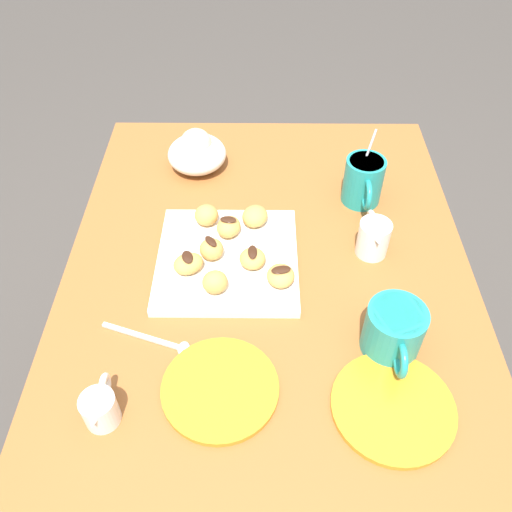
{
  "coord_description": "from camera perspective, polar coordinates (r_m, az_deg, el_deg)",
  "views": [
    {
      "loc": [
        0.68,
        -0.02,
        1.48
      ],
      "look_at": [
        0.0,
        -0.02,
        0.77
      ],
      "focal_mm": 37.03,
      "sensor_mm": 36.0,
      "label": 1
    }
  ],
  "objects": [
    {
      "name": "beignet_2",
      "position": [
        0.96,
        -0.38,
        -0.27
      ],
      "size": [
        0.05,
        0.05,
        0.03
      ],
      "primitive_type": "ellipsoid",
      "rotation": [
        0.0,
        0.0,
        0.09
      ],
      "color": "#D19347",
      "rests_on": "pastry_plate_square"
    },
    {
      "name": "dining_table",
      "position": [
        1.11,
        1.19,
        -5.94
      ],
      "size": [
        0.95,
        0.76,
        0.75
      ],
      "color": "#935628",
      "rests_on": "ground_plane"
    },
    {
      "name": "beignet_3",
      "position": [
        1.02,
        -2.97,
        3.16
      ],
      "size": [
        0.07,
        0.06,
        0.04
      ],
      "primitive_type": "ellipsoid",
      "rotation": [
        0.0,
        0.0,
        4.31
      ],
      "color": "#D19347",
      "rests_on": "pastry_plate_square"
    },
    {
      "name": "coffee_mug_teal_left",
      "position": [
        1.12,
        11.55,
        8.03
      ],
      "size": [
        0.12,
        0.08,
        0.15
      ],
      "color": "teal",
      "rests_on": "dining_table"
    },
    {
      "name": "saucer_orange_right",
      "position": [
        0.84,
        14.57,
        -15.51
      ],
      "size": [
        0.19,
        0.19,
        0.01
      ],
      "primitive_type": "cylinder",
      "color": "orange",
      "rests_on": "dining_table"
    },
    {
      "name": "chocolate_drizzle_6",
      "position": [
        0.96,
        -4.91,
        1.63
      ],
      "size": [
        0.03,
        0.03,
        0.0
      ],
      "primitive_type": "ellipsoid",
      "rotation": [
        0.0,
        0.0,
        0.62
      ],
      "color": "#381E11",
      "rests_on": "beignet_6"
    },
    {
      "name": "ground_plane",
      "position": [
        1.63,
        0.86,
        -18.94
      ],
      "size": [
        8.0,
        8.0,
        0.0
      ],
      "primitive_type": "plane",
      "color": "#423D38"
    },
    {
      "name": "coffee_mug_teal_right",
      "position": [
        0.87,
        14.7,
        -7.73
      ],
      "size": [
        0.13,
        0.09,
        0.09
      ],
      "color": "teal",
      "rests_on": "dining_table"
    },
    {
      "name": "beignet_0",
      "position": [
        0.96,
        -7.33,
        -0.82
      ],
      "size": [
        0.07,
        0.07,
        0.03
      ],
      "primitive_type": "ellipsoid",
      "rotation": [
        0.0,
        0.0,
        0.49
      ],
      "color": "#D19347",
      "rests_on": "pastry_plate_square"
    },
    {
      "name": "chocolate_drizzle_0",
      "position": [
        0.95,
        -7.43,
        -0.09
      ],
      "size": [
        0.04,
        0.03,
        0.0
      ],
      "primitive_type": "ellipsoid",
      "rotation": [
        0.0,
        0.0,
        0.29
      ],
      "color": "#381E11",
      "rests_on": "beignet_0"
    },
    {
      "name": "beignet_1",
      "position": [
        0.94,
        2.69,
        -2.14
      ],
      "size": [
        0.06,
        0.05,
        0.03
      ],
      "primitive_type": "ellipsoid",
      "rotation": [
        0.0,
        0.0,
        4.66
      ],
      "color": "#D19347",
      "rests_on": "pastry_plate_square"
    },
    {
      "name": "beignet_6",
      "position": [
        0.98,
        -4.83,
        0.76
      ],
      "size": [
        0.06,
        0.06,
        0.04
      ],
      "primitive_type": "ellipsoid",
      "rotation": [
        0.0,
        0.0,
        0.8
      ],
      "color": "#D19347",
      "rests_on": "pastry_plate_square"
    },
    {
      "name": "pastry_plate_square",
      "position": [
        0.99,
        -3.11,
        -0.59
      ],
      "size": [
        0.26,
        0.26,
        0.02
      ],
      "primitive_type": "cube",
      "color": "white",
      "rests_on": "dining_table"
    },
    {
      "name": "ice_cream_bowl",
      "position": [
        1.2,
        -6.41,
        11.12
      ],
      "size": [
        0.13,
        0.13,
        0.1
      ],
      "color": "white",
      "rests_on": "dining_table"
    },
    {
      "name": "chocolate_drizzle_1",
      "position": [
        0.92,
        2.72,
        -1.49
      ],
      "size": [
        0.03,
        0.04,
        0.0
      ],
      "primitive_type": "ellipsoid",
      "rotation": [
        0.0,
        0.0,
        4.93
      ],
      "color": "#381E11",
      "rests_on": "beignet_1"
    },
    {
      "name": "beignet_5",
      "position": [
        1.04,
        -0.12,
        4.33
      ],
      "size": [
        0.07,
        0.07,
        0.04
      ],
      "primitive_type": "ellipsoid",
      "rotation": [
        0.0,
        0.0,
        2.63
      ],
      "color": "#D19347",
      "rests_on": "pastry_plate_square"
    },
    {
      "name": "cream_pitcher_white",
      "position": [
        1.01,
        12.57,
        2.08
      ],
      "size": [
        0.1,
        0.06,
        0.07
      ],
      "color": "white",
      "rests_on": "dining_table"
    },
    {
      "name": "chocolate_drizzle_2",
      "position": [
        0.95,
        -0.38,
        0.44
      ],
      "size": [
        0.03,
        0.02,
        0.0
      ],
      "primitive_type": "ellipsoid",
      "rotation": [
        0.0,
        0.0,
        0.03
      ],
      "color": "#381E11",
      "rests_on": "beignet_2"
    },
    {
      "name": "chocolate_drizzle_3",
      "position": [
        1.0,
        -3.01,
        3.96
      ],
      "size": [
        0.02,
        0.03,
        0.0
      ],
      "primitive_type": "ellipsoid",
      "rotation": [
        0.0,
        0.0,
        4.56
      ],
      "color": "#381E11",
      "rests_on": "beignet_3"
    },
    {
      "name": "loose_spoon_near_saucer",
      "position": [
        0.9,
        -10.62,
        -8.99
      ],
      "size": [
        0.07,
        0.15,
        0.01
      ],
      "color": "silver",
      "rests_on": "dining_table"
    },
    {
      "name": "chocolate_sauce_pitcher",
      "position": [
        0.82,
        -16.52,
        -15.44
      ],
      "size": [
        0.09,
        0.05,
        0.06
      ],
      "color": "white",
      "rests_on": "dining_table"
    },
    {
      "name": "saucer_orange_left",
      "position": [
        0.84,
        -3.9,
        -14.08
      ],
      "size": [
        0.18,
        0.18,
        0.01
      ],
      "primitive_type": "cylinder",
      "color": "orange",
      "rests_on": "dining_table"
    },
    {
      "name": "beignet_4",
      "position": [
        0.92,
        -4.45,
        -2.83
      ],
      "size": [
        0.06,
        0.06,
        0.04
      ],
      "primitive_type": "ellipsoid",
      "rotation": [
        0.0,
        0.0,
        5.07
      ],
      "color": "#D19347",
      "rests_on": "pastry_plate_square"
    },
    {
      "name": "beignet_7",
      "position": [
        1.04,
        -5.37,
        4.42
      ],
      "size": [
        0.07,
        0.07,
        0.04
      ],
      "primitive_type": "ellipsoid",
      "rotation": [
        0.0,
        0.0,
        5.35
      ],
      "color": "#D19347",
      "rests_on": "pastry_plate_square"
    }
  ]
}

